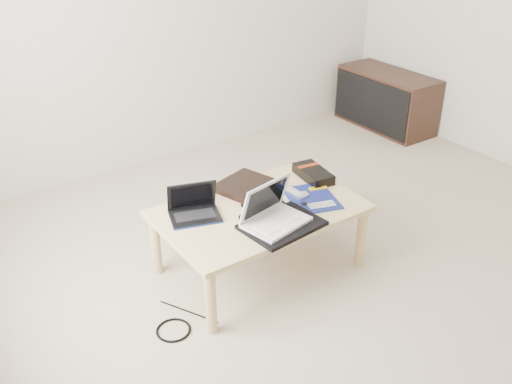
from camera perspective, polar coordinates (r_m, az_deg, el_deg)
ground at (r=3.37m, az=9.35°, el=-7.60°), size 4.00×4.00×0.00m
coffee_table at (r=3.14m, az=0.35°, el=-2.40°), size 1.10×0.70×0.40m
media_cabinet at (r=5.31m, az=12.85°, el=8.96°), size 0.41×0.90×0.50m
book at (r=3.32m, az=-1.17°, el=0.68°), size 0.38×0.34×0.03m
netbook at (r=3.05m, az=-6.22°, el=-1.75°), size 0.31×0.26×0.19m
tablet at (r=3.11m, az=1.07°, el=-1.62°), size 0.26×0.22×0.01m
remote at (r=3.28m, az=3.46°, el=0.17°), size 0.06×0.24×0.02m
neoprene_sleeve at (r=2.96m, az=2.62°, el=-3.32°), size 0.42×0.33×0.02m
white_laptop at (r=2.94m, az=1.68°, el=-2.22°), size 0.36×0.29×0.23m
motherboard at (r=3.23m, az=5.59°, el=-0.60°), size 0.35×0.39×0.02m
gpu_box at (r=3.44m, az=5.74°, el=1.82°), size 0.18×0.29×0.06m
cable_coil at (r=3.03m, az=-0.83°, el=-2.56°), size 0.12×0.12×0.01m
floor_cable_coil at (r=2.95m, az=-8.26°, el=-13.51°), size 0.18×0.18×0.01m
floor_cable_trail at (r=3.05m, az=-6.74°, el=-11.79°), size 0.17×0.32×0.01m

